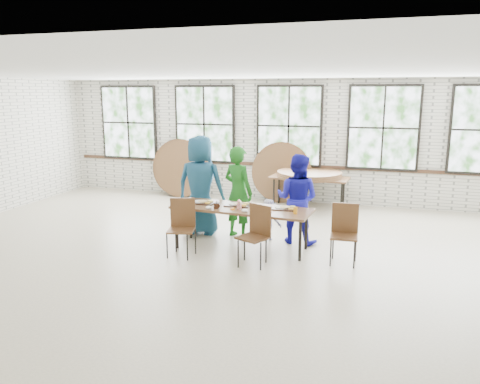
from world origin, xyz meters
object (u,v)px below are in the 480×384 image
object	(u,v)px
storage_table	(309,179)
dining_table	(241,210)
chair_near_left	(182,222)
chair_near_right	(256,230)

from	to	relation	value
storage_table	dining_table	bearing A→B (deg)	-97.16
storage_table	chair_near_left	bearing A→B (deg)	-107.29
dining_table	storage_table	xyz separation A→B (m)	(0.65, 3.30, -0.00)
dining_table	chair_near_right	world-z (taller)	chair_near_right
dining_table	chair_near_left	xyz separation A→B (m)	(-0.86, -0.57, -0.13)
storage_table	chair_near_right	bearing A→B (deg)	-89.07
dining_table	storage_table	bearing A→B (deg)	83.31
dining_table	chair_near_right	bearing A→B (deg)	-50.29
dining_table	storage_table	distance (m)	3.36
dining_table	chair_near_left	size ratio (longest dim) A/B	2.58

